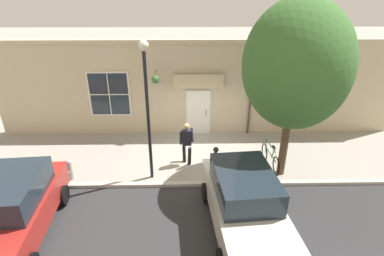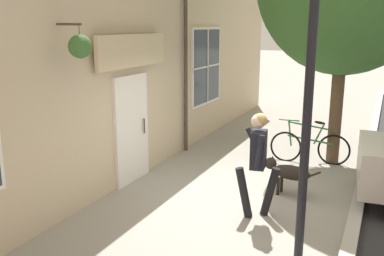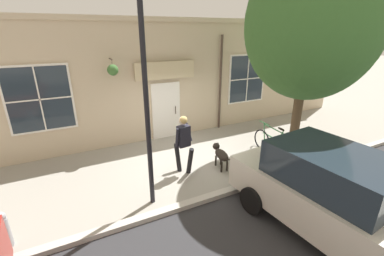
% 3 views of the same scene
% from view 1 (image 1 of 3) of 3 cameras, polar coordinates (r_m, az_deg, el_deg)
% --- Properties ---
extents(ground_plane, '(90.00, 90.00, 0.00)m').
position_cam_1_polar(ground_plane, '(12.28, 1.34, -5.37)').
color(ground_plane, gray).
extents(storefront_facade, '(0.95, 18.00, 4.29)m').
position_cam_1_polar(storefront_facade, '(13.55, 1.01, 7.62)').
color(storefront_facade, '#C6B293').
rests_on(storefront_facade, ground_plane).
extents(pedestrian_walking, '(0.68, 0.55, 1.71)m').
position_cam_1_polar(pedestrian_walking, '(11.31, -1.03, -2.25)').
color(pedestrian_walking, black).
rests_on(pedestrian_walking, ground_plane).
extents(dog_on_leash, '(1.09, 0.38, 0.68)m').
position_cam_1_polar(dog_on_leash, '(11.42, 4.48, -5.39)').
color(dog_on_leash, black).
rests_on(dog_on_leash, ground_plane).
extents(street_tree_by_curb, '(3.75, 3.37, 6.09)m').
position_cam_1_polar(street_tree_by_curb, '(10.16, 19.44, 10.79)').
color(street_tree_by_curb, brown).
rests_on(street_tree_by_curb, ground_plane).
extents(leaning_bicycle, '(1.73, 0.24, 1.00)m').
position_cam_1_polar(leaning_bicycle, '(11.82, 14.65, -5.45)').
color(leaning_bicycle, black).
rests_on(leaning_bicycle, ground_plane).
extents(parked_car_nearest_curb, '(4.43, 2.21, 1.75)m').
position_cam_1_polar(parked_car_nearest_curb, '(9.53, -31.14, -13.22)').
color(parked_car_nearest_curb, maroon).
rests_on(parked_car_nearest_curb, ground_plane).
extents(parked_car_mid_block, '(4.43, 2.21, 1.75)m').
position_cam_1_polar(parked_car_mid_block, '(8.60, 9.96, -13.74)').
color(parked_car_mid_block, beige).
rests_on(parked_car_mid_block, ground_plane).
extents(street_lamp, '(0.32, 0.32, 4.84)m').
position_cam_1_polar(street_lamp, '(9.71, -8.65, 6.43)').
color(street_lamp, black).
rests_on(street_lamp, ground_plane).
extents(fire_hydrant, '(0.34, 0.20, 0.77)m').
position_cam_1_polar(fire_hydrant, '(11.56, -22.27, -7.28)').
color(fire_hydrant, '#99999E').
rests_on(fire_hydrant, ground_plane).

